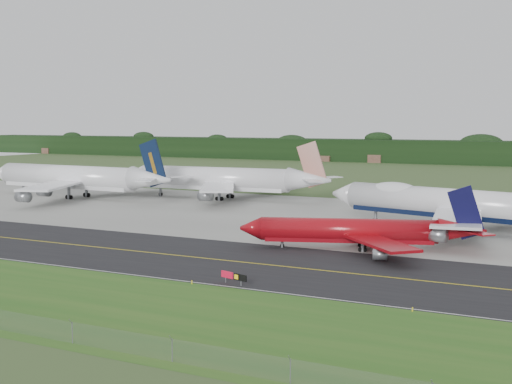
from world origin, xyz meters
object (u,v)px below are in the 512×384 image
object	(u,v)px
jet_red_737	(362,231)
taxiway_sign	(234,276)
jet_ba_747	(461,205)
jet_navy_gold	(77,178)
jet_star_tail	(224,180)

from	to	relation	value
jet_red_737	taxiway_sign	world-z (taller)	jet_red_737
jet_ba_747	jet_navy_gold	xyz separation A→B (m)	(-111.41, 13.54, 0.22)
jet_red_737	taxiway_sign	size ratio (longest dim) A/B	8.76
jet_star_tail	taxiway_sign	bearing A→B (deg)	-59.33
jet_ba_747	jet_star_tail	world-z (taller)	jet_star_tail
jet_ba_747	jet_star_tail	size ratio (longest dim) A/B	0.99
jet_ba_747	jet_red_737	xyz separation A→B (m)	(-11.11, -27.82, -2.36)
jet_red_737	jet_star_tail	size ratio (longest dim) A/B	0.64
jet_navy_gold	jet_star_tail	xyz separation A→B (m)	(39.56, 16.22, -0.11)
jet_red_737	jet_ba_747	bearing A→B (deg)	68.23
jet_red_737	jet_star_tail	xyz separation A→B (m)	(-60.75, 57.57, 2.47)
jet_ba_747	taxiway_sign	bearing A→B (deg)	-106.32
taxiway_sign	jet_navy_gold	bearing A→B (deg)	141.37
jet_red_737	taxiway_sign	bearing A→B (deg)	-101.52
jet_navy_gold	taxiway_sign	bearing A→B (deg)	-38.63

